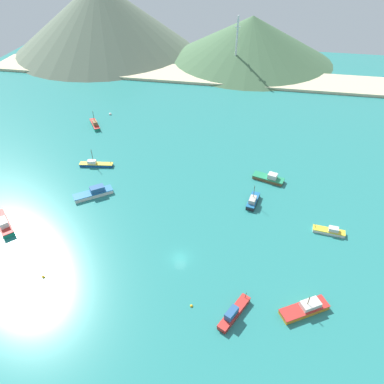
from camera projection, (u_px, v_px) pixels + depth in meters
ground at (201, 185)px, 109.65m from camera, size 260.00×280.00×0.50m
fishing_boat_0 at (269, 178)px, 110.50m from camera, size 9.95×5.70×2.64m
fishing_boat_1 at (253, 201)px, 101.73m from camera, size 3.74×7.74×6.37m
fishing_boat_2 at (95, 124)px, 138.07m from camera, size 6.98×8.78×6.40m
fishing_boat_3 at (94, 193)px, 104.65m from camera, size 10.83×9.13×2.73m
fishing_boat_4 at (96, 164)px, 116.86m from camera, size 10.92×3.43×6.14m
fishing_boat_5 at (234, 313)px, 73.44m from camera, size 6.24×9.62×2.78m
fishing_boat_6 at (305, 308)px, 74.44m from camera, size 10.62×8.12×4.54m
fishing_boat_7 at (330, 231)px, 92.60m from camera, size 8.18×3.04×1.99m
fishing_boat_8 at (3, 223)px, 94.29m from camera, size 10.14×9.77×2.99m
buoy_0 at (191, 306)px, 75.73m from camera, size 0.63×0.63×0.63m
buoy_1 at (43, 277)px, 81.68m from camera, size 0.77×0.77×0.77m
buoy_2 at (110, 114)px, 146.42m from camera, size 1.08×1.08×1.08m
beach_strip at (230, 77)px, 177.90m from camera, size 247.00×23.12×1.20m
hill_west at (101, 16)px, 202.85m from camera, size 103.02×103.02×36.72m
hill_central at (251, 38)px, 193.16m from camera, size 89.11×89.11×22.45m
radio_tower at (236, 46)px, 173.39m from camera, size 2.75×2.20×27.45m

